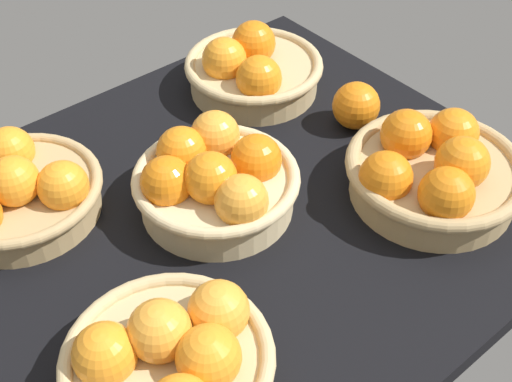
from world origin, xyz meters
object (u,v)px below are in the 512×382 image
basket_center (215,180)px  basket_far_left (18,192)px  basket_near_left (171,360)px  basket_near_right (433,171)px  basket_far_right (252,70)px  loose_orange_front_gap (356,106)px

basket_center → basket_far_left: 26.31cm
basket_far_left → basket_near_left: (0.48, -34.85, 0.14)cm
basket_near_left → basket_near_right: bearing=1.8°
basket_center → basket_far_left: size_ratio=1.00×
basket_far_right → loose_orange_front_gap: basket_far_right is taller
basket_far_right → basket_far_left: bearing=-176.7°
basket_far_left → basket_near_left: 34.85cm
basket_far_left → loose_orange_front_gap: (49.03, -15.32, -0.13)cm
basket_near_left → loose_orange_front_gap: bearing=21.9°
basket_center → basket_near_right: size_ratio=0.91×
loose_orange_front_gap → basket_far_right: bearing=109.5°
basket_center → basket_near_left: basket_center is taller
basket_near_left → loose_orange_front_gap: size_ratio=3.09×
basket_far_right → basket_near_left: bearing=-138.6°
basket_far_left → loose_orange_front_gap: 51.37cm
basket_far_right → basket_center: size_ratio=1.01×
basket_far_left → loose_orange_front_gap: bearing=-17.4°
basket_center → basket_near_right: bearing=-36.1°
basket_far_right → basket_center: bearing=-140.0°
basket_near_left → basket_near_right: basket_near_right is taller
basket_far_right → basket_near_left: 56.38cm
basket_center → loose_orange_front_gap: 28.01cm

